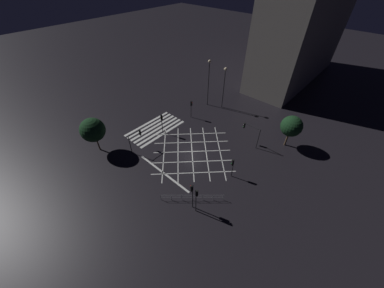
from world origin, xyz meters
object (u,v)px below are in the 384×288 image
at_px(traffic_light_sw_cross, 191,106).
at_px(street_tree_far, 93,130).
at_px(traffic_light_nw_cross, 250,130).
at_px(street_tree_near, 292,126).
at_px(traffic_light_ne_main, 196,197).
at_px(street_lamp_west, 225,78).
at_px(traffic_light_ne_cross, 192,192).
at_px(traffic_light_median_north, 233,165).
at_px(traffic_light_se_main, 136,137).
at_px(traffic_light_median_south, 162,120).
at_px(street_lamp_east, 209,73).

relative_size(traffic_light_sw_cross, street_tree_far, 0.61).
bearing_deg(traffic_light_sw_cross, traffic_light_nw_cross, 2.67).
bearing_deg(street_tree_near, traffic_light_sw_cross, -75.09).
height_order(traffic_light_ne_main, street_lamp_west, street_lamp_west).
distance_m(traffic_light_ne_main, traffic_light_ne_cross, 0.75).
relative_size(traffic_light_ne_main, street_tree_near, 0.73).
distance_m(traffic_light_median_north, street_lamp_west, 18.83).
bearing_deg(traffic_light_median_north, street_tree_near, -103.80).
relative_size(traffic_light_se_main, traffic_light_median_north, 1.09).
bearing_deg(street_lamp_west, traffic_light_nw_cross, 57.31).
bearing_deg(traffic_light_sw_cross, traffic_light_median_north, -26.78).
bearing_deg(traffic_light_se_main, street_tree_far, 133.10).
bearing_deg(traffic_light_sw_cross, traffic_light_median_south, -93.39).
relative_size(street_tree_near, street_tree_far, 0.93).
distance_m(traffic_light_median_north, traffic_light_median_south, 14.41).
xyz_separation_m(traffic_light_sw_cross, street_tree_far, (16.68, -4.77, 1.45)).
bearing_deg(traffic_light_nw_cross, street_lamp_west, -32.69).
bearing_deg(traffic_light_nw_cross, traffic_light_median_south, 30.89).
bearing_deg(traffic_light_ne_main, street_tree_near, -8.50).
height_order(traffic_light_ne_cross, traffic_light_sw_cross, traffic_light_ne_cross).
bearing_deg(traffic_light_median_north, traffic_light_se_main, 20.71).
relative_size(traffic_light_nw_cross, street_lamp_east, 0.41).
bearing_deg(traffic_light_ne_main, traffic_light_nw_cross, 7.09).
bearing_deg(traffic_light_sw_cross, street_tree_near, 14.91).
bearing_deg(traffic_light_se_main, traffic_light_ne_cross, -98.48).
height_order(traffic_light_sw_cross, traffic_light_median_north, traffic_light_sw_cross).
distance_m(traffic_light_sw_cross, street_tree_far, 17.41).
height_order(street_lamp_east, street_tree_near, street_lamp_east).
height_order(traffic_light_median_north, traffic_light_median_south, traffic_light_median_south).
height_order(traffic_light_nw_cross, street_tree_far, street_tree_far).
distance_m(street_lamp_east, street_tree_far, 22.95).
distance_m(traffic_light_ne_cross, street_tree_far, 18.20).
bearing_deg(traffic_light_ne_cross, traffic_light_median_north, -95.67).
xyz_separation_m(street_lamp_east, street_tree_near, (1.24, 17.52, -3.02)).
bearing_deg(street_lamp_west, traffic_light_ne_cross, 27.45).
height_order(traffic_light_sw_cross, street_lamp_east, street_lamp_east).
bearing_deg(traffic_light_median_south, street_lamp_east, 91.24).
relative_size(traffic_light_ne_main, street_tree_far, 0.69).
relative_size(traffic_light_se_main, traffic_light_sw_cross, 0.99).
height_order(traffic_light_ne_cross, street_tree_far, street_tree_far).
relative_size(traffic_light_median_south, street_lamp_west, 0.46).
relative_size(traffic_light_median_south, street_tree_near, 0.69).
relative_size(traffic_light_ne_main, traffic_light_se_main, 1.14).
height_order(traffic_light_nw_cross, street_tree_near, street_tree_near).
distance_m(traffic_light_median_north, street_tree_near, 11.98).
xyz_separation_m(traffic_light_nw_cross, traffic_light_se_main, (13.01, -12.36, -0.24)).
xyz_separation_m(traffic_light_nw_cross, traffic_light_median_north, (7.63, 1.87, -0.51)).
height_order(traffic_light_se_main, traffic_light_median_north, traffic_light_se_main).
relative_size(traffic_light_nw_cross, traffic_light_se_main, 1.08).
bearing_deg(traffic_light_sw_cross, traffic_light_se_main, -91.10).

